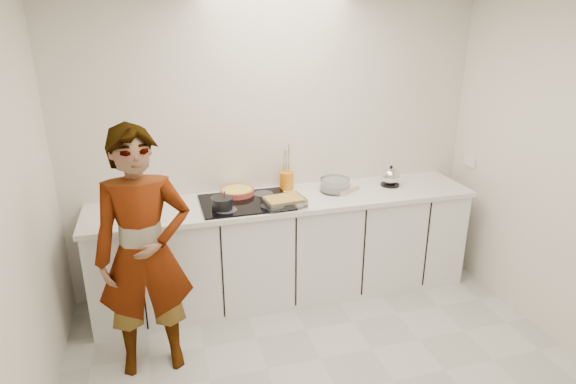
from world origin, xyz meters
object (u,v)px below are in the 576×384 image
object	(u,v)px
utensil_crock	(287,181)
mixing_bowl	(335,185)
saucepan	(222,204)
cook	(144,254)
baking_dish	(284,201)
tart_dish	(237,191)
hob	(245,202)
kettle	(391,177)

from	to	relation	value
utensil_crock	mixing_bowl	bearing A→B (deg)	-24.15
saucepan	cook	distance (m)	0.79
mixing_bowl	cook	world-z (taller)	cook
cook	baking_dish	bearing A→B (deg)	22.17
tart_dish	saucepan	bearing A→B (deg)	-119.95
saucepan	mixing_bowl	world-z (taller)	saucepan
hob	mixing_bowl	xyz separation A→B (m)	(0.80, 0.06, 0.05)
baking_dish	utensil_crock	xyz separation A→B (m)	(0.13, 0.40, 0.03)
tart_dish	saucepan	size ratio (longest dim) A/B	1.69
tart_dish	saucepan	world-z (taller)	saucepan
hob	tart_dish	distance (m)	0.19
kettle	utensil_crock	world-z (taller)	kettle
hob	baking_dish	distance (m)	0.33
baking_dish	cook	size ratio (longest dim) A/B	0.20
tart_dish	baking_dish	xyz separation A→B (m)	(0.31, -0.34, 0.01)
baking_dish	kettle	size ratio (longest dim) A/B	1.82
kettle	cook	bearing A→B (deg)	-162.12
hob	cook	distance (m)	1.01
saucepan	baking_dish	distance (m)	0.49
hob	kettle	world-z (taller)	kettle
mixing_bowl	utensil_crock	distance (m)	0.42
saucepan	kettle	size ratio (longest dim) A/B	1.03
hob	baking_dish	world-z (taller)	baking_dish
hob	saucepan	world-z (taller)	saucepan
baking_dish	hob	bearing A→B (deg)	150.12
mixing_bowl	cook	distance (m)	1.74
saucepan	cook	bearing A→B (deg)	-139.55
tart_dish	utensil_crock	world-z (taller)	utensil_crock
hob	kettle	size ratio (longest dim) A/B	3.80
tart_dish	mixing_bowl	distance (m)	0.84
hob	baking_dish	size ratio (longest dim) A/B	2.09
tart_dish	mixing_bowl	bearing A→B (deg)	-8.20
mixing_bowl	kettle	world-z (taller)	kettle
saucepan	utensil_crock	world-z (taller)	saucepan
kettle	mixing_bowl	bearing A→B (deg)	-179.33
saucepan	baking_dish	xyz separation A→B (m)	(0.48, -0.05, -0.01)
saucepan	kettle	xyz separation A→B (m)	(1.53, 0.18, 0.02)
tart_dish	kettle	bearing A→B (deg)	-4.77
saucepan	cook	size ratio (longest dim) A/B	0.11
mixing_bowl	kettle	size ratio (longest dim) A/B	1.52
utensil_crock	hob	bearing A→B (deg)	-150.42
hob	mixing_bowl	size ratio (longest dim) A/B	2.50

